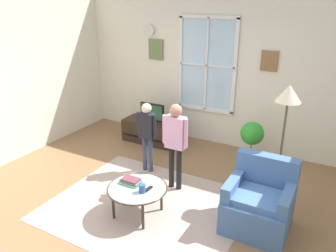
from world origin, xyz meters
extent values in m
cube|color=olive|center=(0.00, 0.00, -0.01)|extent=(6.22, 6.01, 0.02)
cube|color=silver|center=(0.00, 2.77, 1.43)|extent=(5.62, 0.12, 2.85)
cube|color=silver|center=(-0.23, 2.70, 1.51)|extent=(1.08, 0.02, 1.71)
cube|color=white|center=(-0.23, 2.68, 2.36)|extent=(1.14, 0.04, 0.06)
cube|color=white|center=(-0.23, 2.68, 0.66)|extent=(1.14, 0.04, 0.06)
cube|color=white|center=(-0.77, 2.68, 1.51)|extent=(0.06, 0.04, 1.71)
cube|color=white|center=(0.31, 2.68, 1.51)|extent=(0.06, 0.04, 1.71)
cube|color=white|center=(-0.23, 2.68, 1.51)|extent=(0.03, 0.04, 1.71)
cube|color=white|center=(-0.23, 2.68, 1.51)|extent=(1.08, 0.04, 0.03)
cube|color=#667A4C|center=(-1.33, 2.69, 1.72)|extent=(0.32, 0.03, 0.40)
cube|color=olive|center=(0.89, 2.69, 1.68)|extent=(0.28, 0.03, 0.34)
cylinder|color=silver|center=(-1.48, 2.68, 2.08)|extent=(0.24, 0.04, 0.24)
cube|color=tan|center=(-0.02, 0.22, 0.00)|extent=(2.54, 2.11, 0.01)
cube|color=#2D2319|center=(-1.08, 2.11, 0.22)|extent=(1.17, 0.45, 0.44)
cube|color=black|center=(-1.08, 1.88, 0.15)|extent=(1.05, 0.02, 0.02)
cylinder|color=#4C4C4C|center=(-1.08, 2.11, 0.46)|extent=(0.08, 0.08, 0.05)
cube|color=black|center=(-1.08, 2.11, 0.63)|extent=(0.50, 0.05, 0.33)
cube|color=#1E4C33|center=(-1.08, 2.09, 0.63)|extent=(0.46, 0.01, 0.29)
cube|color=#476B9E|center=(1.41, 0.49, 0.21)|extent=(0.76, 0.72, 0.42)
cube|color=#476B9E|center=(1.41, 0.79, 0.65)|extent=(0.76, 0.16, 0.45)
cube|color=#476B9E|center=(1.09, 0.49, 0.52)|extent=(0.12, 0.65, 0.20)
cube|color=#476B9E|center=(1.73, 0.49, 0.52)|extent=(0.12, 0.65, 0.20)
cube|color=#4D73AA|center=(1.41, 0.44, 0.46)|extent=(0.61, 0.50, 0.08)
cylinder|color=#99B2B7|center=(-0.02, 0.01, 0.39)|extent=(0.76, 0.76, 0.02)
torus|color=#3F3328|center=(-0.02, 0.01, 0.39)|extent=(0.78, 0.78, 0.02)
cylinder|color=#33281E|center=(-0.25, 0.24, 0.19)|extent=(0.04, 0.04, 0.39)
cylinder|color=#33281E|center=(0.20, 0.24, 0.19)|extent=(0.04, 0.04, 0.39)
cylinder|color=#33281E|center=(-0.25, -0.21, 0.19)|extent=(0.04, 0.04, 0.39)
cylinder|color=#33281E|center=(0.20, -0.21, 0.19)|extent=(0.04, 0.04, 0.39)
cube|color=#85B19A|center=(-0.16, 0.06, 0.41)|extent=(0.23, 0.19, 0.02)
cube|color=#548353|center=(-0.16, 0.06, 0.43)|extent=(0.27, 0.15, 0.03)
cube|color=brown|center=(-0.16, 0.06, 0.46)|extent=(0.23, 0.15, 0.02)
cylinder|color=#334C8C|center=(0.09, -0.04, 0.46)|extent=(0.09, 0.09, 0.11)
cube|color=black|center=(0.13, 0.04, 0.41)|extent=(0.05, 0.14, 0.02)
cube|color=black|center=(-0.09, 0.08, 0.41)|extent=(0.11, 0.14, 0.02)
cylinder|color=#333851|center=(-0.60, 1.08, 0.29)|extent=(0.07, 0.07, 0.59)
cylinder|color=#333851|center=(-0.49, 1.08, 0.29)|extent=(0.07, 0.07, 0.59)
cube|color=black|center=(-0.54, 1.08, 0.80)|extent=(0.25, 0.13, 0.42)
sphere|color=beige|center=(-0.54, 1.08, 1.08)|extent=(0.16, 0.16, 0.16)
cylinder|color=black|center=(-0.69, 1.06, 0.82)|extent=(0.05, 0.05, 0.37)
cylinder|color=black|center=(-0.39, 1.06, 0.82)|extent=(0.05, 0.05, 0.37)
cylinder|color=black|center=(0.04, 0.83, 0.33)|extent=(0.08, 0.08, 0.67)
cylinder|color=black|center=(0.16, 0.83, 0.33)|extent=(0.08, 0.08, 0.67)
cube|color=#DB9EBC|center=(0.10, 0.83, 0.90)|extent=(0.29, 0.15, 0.47)
sphere|color=#A87A5B|center=(0.10, 0.83, 1.23)|extent=(0.18, 0.18, 0.18)
cylinder|color=#DB9EBC|center=(-0.07, 0.81, 0.92)|extent=(0.06, 0.06, 0.42)
cylinder|color=#DB9EBC|center=(0.27, 0.81, 0.92)|extent=(0.06, 0.06, 0.42)
cylinder|color=silver|center=(0.84, 2.20, 0.09)|extent=(0.23, 0.23, 0.18)
cylinder|color=#4C7238|center=(0.84, 2.20, 0.26)|extent=(0.02, 0.02, 0.16)
sphere|color=green|center=(0.84, 2.20, 0.54)|extent=(0.39, 0.39, 0.39)
cylinder|color=black|center=(1.48, 1.21, 0.01)|extent=(0.26, 0.26, 0.03)
cylinder|color=brown|center=(1.48, 1.21, 0.73)|extent=(0.03, 0.03, 1.46)
cone|color=beige|center=(1.48, 1.21, 1.56)|extent=(0.32, 0.32, 0.22)
camera|label=1|loc=(2.09, -2.99, 2.67)|focal=35.34mm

